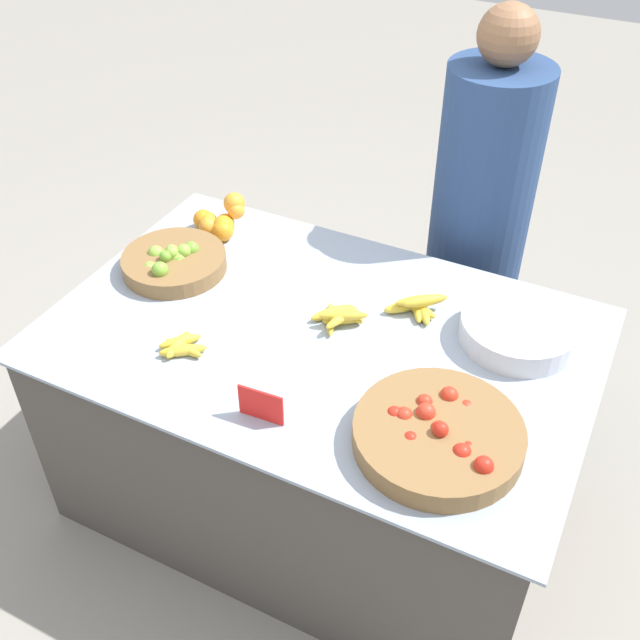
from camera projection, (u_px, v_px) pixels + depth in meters
ground_plane at (320, 490)px, 2.76m from camera, size 12.00×12.00×0.00m
market_table at (320, 419)px, 2.52m from camera, size 1.64×1.07×0.76m
lime_bowl at (174, 261)px, 2.51m from camera, size 0.35×0.35×0.10m
tomato_basket at (438, 435)px, 1.91m from camera, size 0.44×0.44×0.10m
orange_pile at (220, 221)px, 2.68m from camera, size 0.18×0.18×0.13m
metal_bowl at (518, 330)px, 2.23m from camera, size 0.35×0.35×0.08m
price_sign at (261, 405)px, 1.97m from camera, size 0.13×0.01×0.10m
banana_bunch_front_center at (418, 306)px, 2.34m from camera, size 0.19×0.14×0.06m
banana_bunch_front_right at (340, 316)px, 2.30m from camera, size 0.18×0.17×0.06m
banana_bunch_back_center at (181, 346)px, 2.20m from camera, size 0.15×0.15×0.03m
vendor_person at (477, 236)px, 2.79m from camera, size 0.36×0.36×1.55m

